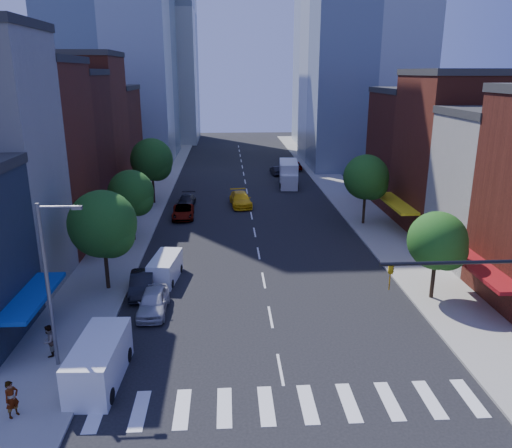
{
  "coord_description": "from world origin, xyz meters",
  "views": [
    {
      "loc": [
        -2.71,
        -23.2,
        15.29
      ],
      "look_at": [
        -0.68,
        10.47,
        5.0
      ],
      "focal_mm": 35.0,
      "sensor_mm": 36.0,
      "label": 1
    }
  ],
  "objects_px": {
    "cargo_van_near": "(98,363)",
    "cargo_van_far": "(165,269)",
    "taxi": "(241,199)",
    "traffic_car_far": "(295,165)",
    "traffic_car_oncoming": "(277,170)",
    "pedestrian_far": "(49,341)",
    "pedestrian_near": "(12,399)",
    "parked_car_third": "(183,212)",
    "parked_car_front": "(153,302)",
    "box_truck": "(289,174)",
    "parked_car_rear": "(186,201)",
    "parked_car_second": "(142,284)"
  },
  "relations": [
    {
      "from": "parked_car_rear",
      "to": "traffic_car_far",
      "type": "height_order",
      "value": "traffic_car_far"
    },
    {
      "from": "parked_car_second",
      "to": "parked_car_third",
      "type": "distance_m",
      "value": 19.43
    },
    {
      "from": "taxi",
      "to": "pedestrian_far",
      "type": "xyz_separation_m",
      "value": [
        -11.59,
        -32.44,
        0.26
      ]
    },
    {
      "from": "parked_car_front",
      "to": "box_truck",
      "type": "height_order",
      "value": "box_truck"
    },
    {
      "from": "parked_car_rear",
      "to": "box_truck",
      "type": "height_order",
      "value": "box_truck"
    },
    {
      "from": "parked_car_second",
      "to": "pedestrian_near",
      "type": "distance_m",
      "value": 13.93
    },
    {
      "from": "parked_car_rear",
      "to": "taxi",
      "type": "height_order",
      "value": "taxi"
    },
    {
      "from": "parked_car_rear",
      "to": "traffic_car_oncoming",
      "type": "distance_m",
      "value": 22.17
    },
    {
      "from": "parked_car_rear",
      "to": "pedestrian_far",
      "type": "xyz_separation_m",
      "value": [
        -5.17,
        -32.66,
        0.39
      ]
    },
    {
      "from": "parked_car_third",
      "to": "pedestrian_far",
      "type": "xyz_separation_m",
      "value": [
        -5.17,
        -27.67,
        0.38
      ]
    },
    {
      "from": "traffic_car_far",
      "to": "pedestrian_near",
      "type": "relative_size",
      "value": 2.36
    },
    {
      "from": "parked_car_second",
      "to": "traffic_car_far",
      "type": "bearing_deg",
      "value": 65.26
    },
    {
      "from": "parked_car_second",
      "to": "cargo_van_far",
      "type": "xyz_separation_m",
      "value": [
        1.39,
        2.3,
        0.18
      ]
    },
    {
      "from": "traffic_car_far",
      "to": "cargo_van_near",
      "type": "bearing_deg",
      "value": 67.94
    },
    {
      "from": "taxi",
      "to": "box_truck",
      "type": "xyz_separation_m",
      "value": [
        7.09,
        11.01,
        0.74
      ]
    },
    {
      "from": "parked_car_second",
      "to": "taxi",
      "type": "distance_m",
      "value": 25.38
    },
    {
      "from": "cargo_van_near",
      "to": "cargo_van_far",
      "type": "distance_m",
      "value": 13.22
    },
    {
      "from": "cargo_van_far",
      "to": "pedestrian_far",
      "type": "bearing_deg",
      "value": -108.35
    },
    {
      "from": "pedestrian_far",
      "to": "traffic_car_far",
      "type": "bearing_deg",
      "value": 170.69
    },
    {
      "from": "traffic_car_oncoming",
      "to": "box_truck",
      "type": "relative_size",
      "value": 0.5
    },
    {
      "from": "traffic_car_oncoming",
      "to": "pedestrian_far",
      "type": "height_order",
      "value": "pedestrian_far"
    },
    {
      "from": "taxi",
      "to": "box_truck",
      "type": "distance_m",
      "value": 13.12
    },
    {
      "from": "parked_car_front",
      "to": "traffic_car_oncoming",
      "type": "height_order",
      "value": "parked_car_front"
    },
    {
      "from": "box_truck",
      "to": "pedestrian_near",
      "type": "height_order",
      "value": "box_truck"
    },
    {
      "from": "taxi",
      "to": "pedestrian_far",
      "type": "height_order",
      "value": "pedestrian_far"
    },
    {
      "from": "cargo_van_near",
      "to": "box_truck",
      "type": "xyz_separation_m",
      "value": [
        15.4,
        45.95,
        0.42
      ]
    },
    {
      "from": "parked_car_second",
      "to": "cargo_van_near",
      "type": "relative_size",
      "value": 0.83
    },
    {
      "from": "parked_car_rear",
      "to": "traffic_car_oncoming",
      "type": "bearing_deg",
      "value": 58.49
    },
    {
      "from": "parked_car_third",
      "to": "parked_car_front",
      "type": "bearing_deg",
      "value": -92.94
    },
    {
      "from": "traffic_car_oncoming",
      "to": "pedestrian_near",
      "type": "height_order",
      "value": "pedestrian_near"
    },
    {
      "from": "parked_car_third",
      "to": "box_truck",
      "type": "height_order",
      "value": "box_truck"
    },
    {
      "from": "parked_car_second",
      "to": "traffic_car_far",
      "type": "relative_size",
      "value": 1.06
    },
    {
      "from": "parked_car_third",
      "to": "pedestrian_near",
      "type": "xyz_separation_m",
      "value": [
        -5.14,
        -32.8,
        0.37
      ]
    },
    {
      "from": "parked_car_third",
      "to": "box_truck",
      "type": "bearing_deg",
      "value": 46.95
    },
    {
      "from": "cargo_van_far",
      "to": "parked_car_second",
      "type": "bearing_deg",
      "value": -113.56
    },
    {
      "from": "cargo_van_far",
      "to": "traffic_car_far",
      "type": "xyz_separation_m",
      "value": [
        16.02,
        44.42,
        -0.2
      ]
    },
    {
      "from": "parked_car_rear",
      "to": "traffic_car_far",
      "type": "relative_size",
      "value": 1.09
    },
    {
      "from": "traffic_car_oncoming",
      "to": "pedestrian_far",
      "type": "bearing_deg",
      "value": 63.47
    },
    {
      "from": "box_truck",
      "to": "parked_car_front",
      "type": "bearing_deg",
      "value": -104.36
    },
    {
      "from": "taxi",
      "to": "traffic_car_far",
      "type": "bearing_deg",
      "value": 61.39
    },
    {
      "from": "cargo_van_near",
      "to": "traffic_car_oncoming",
      "type": "relative_size",
      "value": 1.3
    },
    {
      "from": "parked_car_front",
      "to": "parked_car_third",
      "type": "distance_m",
      "value": 22.43
    },
    {
      "from": "parked_car_third",
      "to": "cargo_van_near",
      "type": "xyz_separation_m",
      "value": [
        -1.88,
        -30.17,
        0.44
      ]
    },
    {
      "from": "cargo_van_near",
      "to": "cargo_van_far",
      "type": "xyz_separation_m",
      "value": [
        1.86,
        13.09,
        -0.2
      ]
    },
    {
      "from": "parked_car_rear",
      "to": "parked_car_front",
      "type": "bearing_deg",
      "value": -87.21
    },
    {
      "from": "cargo_van_near",
      "to": "taxi",
      "type": "xyz_separation_m",
      "value": [
        8.3,
        34.93,
        -0.32
      ]
    },
    {
      "from": "taxi",
      "to": "box_truck",
      "type": "height_order",
      "value": "box_truck"
    },
    {
      "from": "taxi",
      "to": "pedestrian_near",
      "type": "distance_m",
      "value": 39.3
    },
    {
      "from": "pedestrian_near",
      "to": "pedestrian_far",
      "type": "distance_m",
      "value": 5.12
    },
    {
      "from": "cargo_van_far",
      "to": "pedestrian_near",
      "type": "xyz_separation_m",
      "value": [
        -5.13,
        -15.72,
        0.13
      ]
    }
  ]
}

